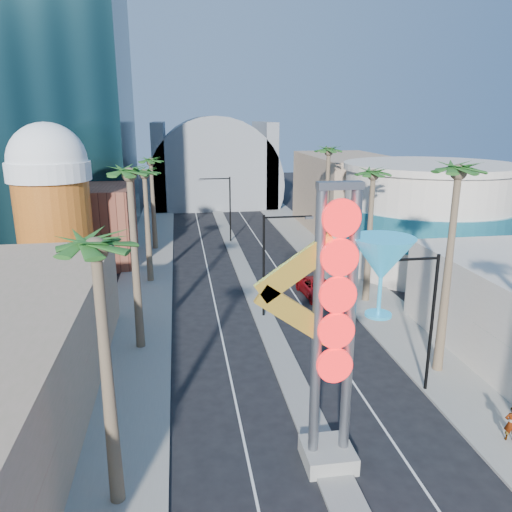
{
  "coord_description": "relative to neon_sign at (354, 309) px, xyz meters",
  "views": [
    {
      "loc": [
        -6.09,
        -15.26,
        14.94
      ],
      "look_at": [
        -0.6,
        19.94,
        4.93
      ],
      "focal_mm": 35.0,
      "sensor_mm": 36.0,
      "label": 1
    }
  ],
  "objects": [
    {
      "name": "sidewalk_west",
      "position": [
        -10.32,
        32.04,
        -7.23
      ],
      "size": [
        5.0,
        100.0,
        0.15
      ],
      "primitive_type": "cube",
      "color": "gray",
      "rests_on": "ground"
    },
    {
      "name": "sidewalk_east",
      "position": [
        8.68,
        32.04,
        -7.23
      ],
      "size": [
        5.0,
        100.0,
        0.15
      ],
      "primitive_type": "cube",
      "color": "gray",
      "rests_on": "ground"
    },
    {
      "name": "median",
      "position": [
        -0.82,
        35.04,
        -7.23
      ],
      "size": [
        1.6,
        84.0,
        0.15
      ],
      "primitive_type": "cube",
      "color": "gray",
      "rests_on": "ground"
    },
    {
      "name": "hotel_tower",
      "position": [
        -22.82,
        49.04,
        17.69
      ],
      "size": [
        20.0,
        20.0,
        50.0
      ],
      "primitive_type": "cube",
      "color": "black",
      "rests_on": "ground"
    },
    {
      "name": "brick_filler_west",
      "position": [
        -16.82,
        35.04,
        -3.31
      ],
      "size": [
        10.0,
        10.0,
        8.0
      ],
      "primitive_type": "cube",
      "color": "brown",
      "rests_on": "ground"
    },
    {
      "name": "filler_east",
      "position": [
        15.18,
        45.04,
        -2.31
      ],
      "size": [
        10.0,
        20.0,
        10.0
      ],
      "primitive_type": "cube",
      "color": "#9E8766",
      "rests_on": "ground"
    },
    {
      "name": "beer_mug",
      "position": [
        -17.82,
        27.04,
        0.54
      ],
      "size": [
        7.0,
        7.0,
        14.5
      ],
      "color": "#AA4616",
      "rests_on": "ground"
    },
    {
      "name": "turquoise_building",
      "position": [
        17.18,
        27.04,
        -2.06
      ],
      "size": [
        16.6,
        16.6,
        10.6
      ],
      "color": "beige",
      "rests_on": "ground"
    },
    {
      "name": "canopy",
      "position": [
        -0.82,
        69.04,
        -3.0
      ],
      "size": [
        22.0,
        16.0,
        22.0
      ],
      "color": "slate",
      "rests_on": "ground"
    },
    {
      "name": "neon_sign",
      "position": [
        0.0,
        0.0,
        0.0
      ],
      "size": [
        6.53,
        2.6,
        12.55
      ],
      "color": "gray",
      "rests_on": "ground"
    },
    {
      "name": "streetlight_0",
      "position": [
        -0.27,
        17.04,
        -2.43
      ],
      "size": [
        3.79,
        0.25,
        8.0
      ],
      "color": "black",
      "rests_on": "ground"
    },
    {
      "name": "streetlight_1",
      "position": [
        -1.36,
        41.04,
        -2.43
      ],
      "size": [
        3.79,
        0.25,
        8.0
      ],
      "color": "black",
      "rests_on": "ground"
    },
    {
      "name": "streetlight_2",
      "position": [
        5.91,
        5.04,
        -2.47
      ],
      "size": [
        3.45,
        0.25,
        8.0
      ],
      "color": "black",
      "rests_on": "ground"
    },
    {
      "name": "palm_0",
      "position": [
        -9.82,
        -0.96,
        2.62
      ],
      "size": [
        2.4,
        2.4,
        11.7
      ],
      "color": "brown",
      "rests_on": "ground"
    },
    {
      "name": "palm_1",
      "position": [
        -9.82,
        13.04,
        3.52
      ],
      "size": [
        2.4,
        2.4,
        12.7
      ],
      "color": "brown",
      "rests_on": "ground"
    },
    {
      "name": "palm_2",
      "position": [
        -9.82,
        27.04,
        2.17
      ],
      "size": [
        2.4,
        2.4,
        11.2
      ],
      "color": "brown",
      "rests_on": "ground"
    },
    {
      "name": "palm_3",
      "position": [
        -9.82,
        39.04,
        2.17
      ],
      "size": [
        2.4,
        2.4,
        11.2
      ],
      "color": "brown",
      "rests_on": "ground"
    },
    {
      "name": "palm_5",
      "position": [
        8.18,
        7.04,
        3.96
      ],
      "size": [
        2.4,
        2.4,
        13.2
      ],
      "color": "brown",
      "rests_on": "ground"
    },
    {
      "name": "palm_6",
      "position": [
        8.18,
        19.04,
        2.62
      ],
      "size": [
        2.4,
        2.4,
        11.7
      ],
      "color": "brown",
      "rests_on": "ground"
    },
    {
      "name": "palm_7",
      "position": [
        8.18,
        31.04,
        3.52
      ],
      "size": [
        2.4,
        2.4,
        12.7
      ],
      "color": "brown",
      "rests_on": "ground"
    },
    {
      "name": "red_pickup",
      "position": [
        4.56,
        20.64,
        -6.53
      ],
      "size": [
        3.0,
        5.78,
        1.56
      ],
      "primitive_type": "imported",
      "rotation": [
        0.0,
        0.0,
        0.08
      ],
      "color": "#A70C11",
      "rests_on": "ground"
    },
    {
      "name": "pedestrian_a",
      "position": [
        8.1,
        0.07,
        -6.26
      ],
      "size": [
        0.75,
        0.61,
        1.79
      ],
      "primitive_type": "imported",
      "rotation": [
        0.0,
        0.0,
        2.82
      ],
      "color": "gray",
      "rests_on": "sidewalk_east"
    }
  ]
}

